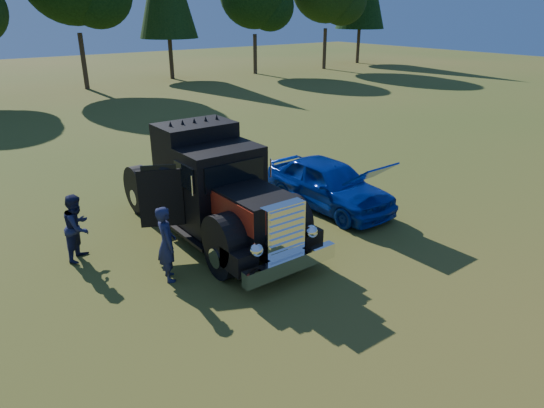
{
  "coord_description": "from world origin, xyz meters",
  "views": [
    {
      "loc": [
        -7.46,
        -9.39,
        5.87
      ],
      "look_at": [
        -0.52,
        -0.11,
        1.17
      ],
      "focal_mm": 32.0,
      "sensor_mm": 36.0,
      "label": 1
    }
  ],
  "objects": [
    {
      "name": "spectator_near",
      "position": [
        -3.48,
        -0.08,
        0.91
      ],
      "size": [
        0.57,
        0.74,
        1.81
      ],
      "primitive_type": "imported",
      "rotation": [
        0.0,
        0.0,
        1.34
      ],
      "color": "navy",
      "rests_on": "ground"
    },
    {
      "name": "spectator_far",
      "position": [
        -4.8,
        2.18,
        0.85
      ],
      "size": [
        1.04,
        1.05,
        1.71
      ],
      "primitive_type": "imported",
      "rotation": [
        0.0,
        0.0,
        0.83
      ],
      "color": "#22344F",
      "rests_on": "ground"
    },
    {
      "name": "ground",
      "position": [
        0.0,
        0.0,
        0.0
      ],
      "size": [
        120.0,
        120.0,
        0.0
      ],
      "primitive_type": "plane",
      "color": "#385719",
      "rests_on": "ground"
    },
    {
      "name": "hotrod_coupe",
      "position": [
        2.5,
        0.95,
        0.78
      ],
      "size": [
        1.92,
        4.58,
        1.89
      ],
      "color": "#0707A2",
      "rests_on": "ground"
    },
    {
      "name": "diamond_t_truck",
      "position": [
        -1.42,
        1.32,
        1.28
      ],
      "size": [
        3.28,
        7.16,
        3.0
      ],
      "color": "black",
      "rests_on": "ground"
    }
  ]
}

